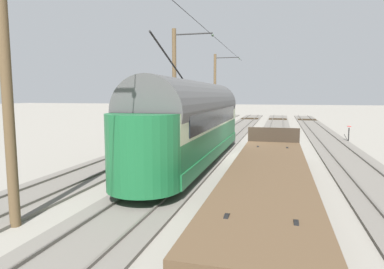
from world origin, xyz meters
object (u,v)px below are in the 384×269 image
catenary_pole_mid_near (175,87)px  switch_stand (349,133)px  flatcar_adjacent (269,171)px  catenary_pole_foreground (215,90)px  catenary_pole_mid_far (8,74)px  spare_tie_stack (126,135)px  vintage_streetcar (194,121)px

catenary_pole_mid_near → switch_stand: size_ratio=6.43×
flatcar_adjacent → catenary_pole_mid_near: catenary_pole_mid_near is taller
catenary_pole_foreground → catenary_pole_mid_far: bearing=90.0°
flatcar_adjacent → catenary_pole_mid_near: (6.55, -9.48, 3.28)m
flatcar_adjacent → switch_stand: size_ratio=11.70×
catenary_pole_foreground → spare_tie_stack: catenary_pole_foreground is taller
flatcar_adjacent → catenary_pole_foreground: (6.55, -23.80, 3.28)m
catenary_pole_foreground → catenary_pole_mid_near: 14.32m
vintage_streetcar → switch_stand: (-9.44, -10.65, -1.55)m
catenary_pole_mid_far → flatcar_adjacent: bearing=-143.6°
flatcar_adjacent → switch_stand: flatcar_adjacent is taller
vintage_streetcar → catenary_pole_mid_far: (2.53, 9.54, 1.88)m
vintage_streetcar → catenary_pole_mid_near: 5.72m
catenary_pole_foreground → switch_stand: catenary_pole_foreground is taller
vintage_streetcar → catenary_pole_foreground: bearing=-82.5°
catenary_pole_foreground → spare_tie_stack: size_ratio=3.31×
catenary_pole_mid_near → catenary_pole_mid_far: bearing=90.0°
flatcar_adjacent → catenary_pole_mid_far: size_ratio=1.82×
flatcar_adjacent → catenary_pole_foreground: catenary_pole_foreground is taller
switch_stand → catenary_pole_mid_far: bearing=59.3°
vintage_streetcar → flatcar_adjacent: size_ratio=1.09×
catenary_pole_mid_far → vintage_streetcar: bearing=-104.8°
catenary_pole_mid_near → catenary_pole_mid_far: (0.00, 14.32, 0.00)m
catenary_pole_foreground → catenary_pole_mid_far: 28.63m
catenary_pole_mid_near → spare_tie_stack: 7.58m
flatcar_adjacent → catenary_pole_mid_far: bearing=36.4°
vintage_streetcar → catenary_pole_mid_far: catenary_pole_mid_far is taller
flatcar_adjacent → catenary_pole_foreground: 24.90m
catenary_pole_mid_far → spare_tie_stack: size_ratio=3.31×
catenary_pole_foreground → catenary_pole_mid_far: same height
flatcar_adjacent → catenary_pole_mid_far: (6.55, 4.83, 3.28)m
switch_stand → spare_tie_stack: size_ratio=0.51×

